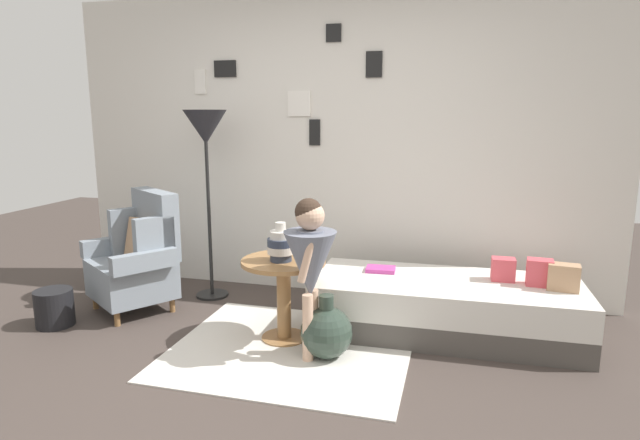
# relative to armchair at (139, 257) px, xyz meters

# --- Properties ---
(ground_plane) EXTENTS (12.00, 12.00, 0.00)m
(ground_plane) POSITION_rel_armchair_xyz_m (1.41, -1.06, -0.44)
(ground_plane) COLOR #423833
(gallery_wall) EXTENTS (4.80, 0.12, 2.60)m
(gallery_wall) POSITION_rel_armchair_xyz_m (1.41, 0.88, 0.86)
(gallery_wall) COLOR silver
(gallery_wall) RESTS_ON ground
(rug) EXTENTS (1.60, 1.40, 0.01)m
(rug) POSITION_rel_armchair_xyz_m (1.44, -0.43, -0.43)
(rug) COLOR silver
(rug) RESTS_ON ground
(armchair) EXTENTS (0.90, 0.85, 0.97)m
(armchair) POSITION_rel_armchair_xyz_m (0.00, 0.00, 0.00)
(armchair) COLOR olive
(armchair) RESTS_ON ground
(daybed) EXTENTS (1.91, 0.83, 0.40)m
(daybed) POSITION_rel_armchair_xyz_m (2.44, 0.14, -0.24)
(daybed) COLOR #4C4742
(daybed) RESTS_ON ground
(pillow_head) EXTENTS (0.22, 0.14, 0.18)m
(pillow_head) POSITION_rel_armchair_xyz_m (3.21, 0.12, 0.05)
(pillow_head) COLOR tan
(pillow_head) RESTS_ON daybed
(pillow_mid) EXTENTS (0.18, 0.13, 0.19)m
(pillow_mid) POSITION_rel_armchair_xyz_m (3.07, 0.19, 0.06)
(pillow_mid) COLOR #D64C56
(pillow_mid) RESTS_ON daybed
(pillow_back) EXTENTS (0.16, 0.12, 0.17)m
(pillow_back) POSITION_rel_armchair_xyz_m (2.83, 0.25, 0.04)
(pillow_back) COLOR #D64C56
(pillow_back) RESTS_ON daybed
(side_table) EXTENTS (0.59, 0.59, 0.59)m
(side_table) POSITION_rel_armchair_xyz_m (1.34, -0.28, -0.02)
(side_table) COLOR #9E7042
(side_table) RESTS_ON ground
(vase_striped) EXTENTS (0.18, 0.18, 0.27)m
(vase_striped) POSITION_rel_armchair_xyz_m (1.33, -0.31, 0.26)
(vase_striped) COLOR #2D384C
(vase_striped) RESTS_ON side_table
(floor_lamp) EXTENTS (0.36, 0.36, 1.62)m
(floor_lamp) POSITION_rel_armchair_xyz_m (0.42, 0.43, 0.95)
(floor_lamp) COLOR black
(floor_lamp) RESTS_ON ground
(person_child) EXTENTS (0.34, 0.34, 1.07)m
(person_child) POSITION_rel_armchair_xyz_m (1.60, -0.52, 0.24)
(person_child) COLOR #D8AD8E
(person_child) RESTS_ON ground
(book_on_daybed) EXTENTS (0.23, 0.17, 0.03)m
(book_on_daybed) POSITION_rel_armchair_xyz_m (1.94, 0.25, -0.02)
(book_on_daybed) COLOR #BF4096
(book_on_daybed) RESTS_ON daybed
(demijohn_near) EXTENTS (0.35, 0.35, 0.43)m
(demijohn_near) POSITION_rel_armchair_xyz_m (1.70, -0.48, -0.26)
(demijohn_near) COLOR #2D3D33
(demijohn_near) RESTS_ON ground
(magazine_basket) EXTENTS (0.28, 0.28, 0.28)m
(magazine_basket) POSITION_rel_armchair_xyz_m (-0.43, -0.49, -0.30)
(magazine_basket) COLOR black
(magazine_basket) RESTS_ON ground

